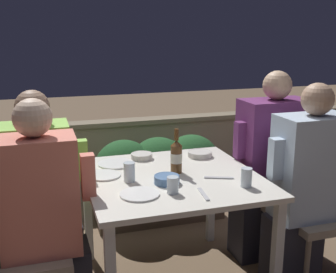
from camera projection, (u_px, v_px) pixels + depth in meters
The scene contains 23 objects.
parapet_wall at pixel (121, 157), 4.02m from camera, with size 9.00×0.18×0.74m.
dining_table at pixel (172, 189), 2.50m from camera, with size 1.01×1.01×0.72m.
planter_hedge at pixel (159, 175), 3.49m from camera, with size 1.05×0.47×0.71m.
chair_left_near at pixel (6, 236), 2.11m from camera, with size 0.42×0.42×0.93m.
person_coral_top at pixel (47, 217), 2.15m from camera, with size 0.48×0.26×1.24m.
chair_left_far at pixel (9, 212), 2.39m from camera, with size 0.42×0.42×0.93m.
person_green_blouse at pixel (45, 196), 2.43m from camera, with size 0.47×0.26×1.24m.
chair_right_near at pixel (332, 197), 2.62m from camera, with size 0.42×0.42×0.93m.
person_blue_shirt at pixel (305, 188), 2.54m from camera, with size 0.50×0.26×1.26m.
chair_right_far at pixel (292, 178), 2.95m from camera, with size 0.42×0.42×0.93m.
person_purple_stripe at pixel (268, 167), 2.87m from camera, with size 0.51×0.26×1.30m.
beer_bottle at pixel (176, 156), 2.51m from camera, with size 0.07×0.07×0.27m.
plate_0 at pixel (140, 194), 2.19m from camera, with size 0.21×0.21×0.01m.
plate_1 at pixel (116, 164), 2.69m from camera, with size 0.23×0.23×0.01m.
plate_2 at pixel (104, 175), 2.47m from camera, with size 0.20×0.20×0.01m.
bowl_0 at pixel (167, 179), 2.35m from camera, with size 0.14×0.14×0.05m.
bowl_1 at pixel (200, 154), 2.85m from camera, with size 0.16×0.16×0.04m.
bowl_2 at pixel (142, 156), 2.80m from camera, with size 0.14×0.14×0.04m.
glass_cup_0 at pixel (246, 177), 2.30m from camera, with size 0.06×0.06×0.11m.
glass_cup_1 at pixel (173, 185), 2.21m from camera, with size 0.06×0.06×0.09m.
glass_cup_2 at pixel (129, 172), 2.38m from camera, with size 0.06×0.06×0.11m.
fork_0 at pixel (219, 178), 2.44m from camera, with size 0.17×0.08×0.01m.
fork_1 at pixel (203, 194), 2.19m from camera, with size 0.04×0.17×0.01m.
Camera 1 is at (-0.72, -2.24, 1.56)m, focal length 45.00 mm.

